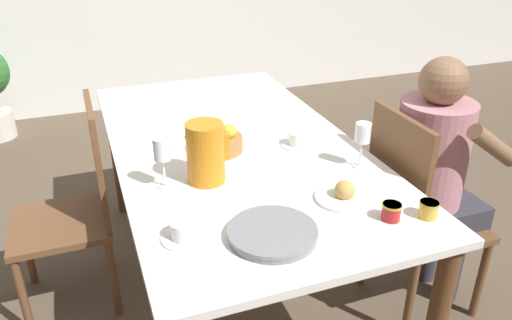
{
  "coord_description": "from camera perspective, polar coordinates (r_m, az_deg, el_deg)",
  "views": [
    {
      "loc": [
        -0.58,
        -1.87,
        1.66
      ],
      "look_at": [
        0.0,
        -0.28,
        0.81
      ],
      "focal_mm": 35.0,
      "sensor_mm": 36.0,
      "label": 1
    }
  ],
  "objects": [
    {
      "name": "teacup_near_person",
      "position": [
        1.54,
        -8.1,
        -8.05
      ],
      "size": [
        0.15,
        0.15,
        0.06
      ],
      "color": "white",
      "rests_on": "dining_table"
    },
    {
      "name": "bread_plate",
      "position": [
        1.75,
        10.07,
        -3.9
      ],
      "size": [
        0.2,
        0.2,
        0.07
      ],
      "color": "white",
      "rests_on": "dining_table"
    },
    {
      "name": "jam_jar_amber",
      "position": [
        1.72,
        19.13,
        -5.28
      ],
      "size": [
        0.06,
        0.06,
        0.06
      ],
      "color": "gold",
      "rests_on": "dining_table"
    },
    {
      "name": "chair_opposite",
      "position": [
        2.35,
        -19.84,
        -4.9
      ],
      "size": [
        0.42,
        0.42,
        0.96
      ],
      "rotation": [
        0.0,
        0.0,
        1.57
      ],
      "color": "brown",
      "rests_on": "ground_plane"
    },
    {
      "name": "fruit_bowl",
      "position": [
        2.07,
        -4.37,
        2.18
      ],
      "size": [
        0.2,
        0.2,
        0.12
      ],
      "color": "#9E6B3D",
      "rests_on": "dining_table"
    },
    {
      "name": "wine_glass_juice",
      "position": [
        1.94,
        12.09,
        2.76
      ],
      "size": [
        0.06,
        0.06,
        0.18
      ],
      "color": "white",
      "rests_on": "dining_table"
    },
    {
      "name": "teacup_across",
      "position": [
        2.12,
        4.94,
        2.31
      ],
      "size": [
        0.15,
        0.15,
        0.06
      ],
      "color": "white",
      "rests_on": "dining_table"
    },
    {
      "name": "red_pitcher",
      "position": [
        1.81,
        -5.79,
        0.86
      ],
      "size": [
        0.16,
        0.14,
        0.23
      ],
      "color": "orange",
      "rests_on": "dining_table"
    },
    {
      "name": "serving_tray",
      "position": [
        1.54,
        1.89,
        -8.36
      ],
      "size": [
        0.28,
        0.28,
        0.03
      ],
      "color": "gray",
      "rests_on": "dining_table"
    },
    {
      "name": "dining_table",
      "position": [
        2.19,
        -2.55,
        -0.23
      ],
      "size": [
        1.0,
        1.88,
        0.76
      ],
      "color": "white",
      "rests_on": "ground_plane"
    },
    {
      "name": "person_seated",
      "position": [
        2.24,
        19.81,
        -0.85
      ],
      "size": [
        0.39,
        0.41,
        1.17
      ],
      "rotation": [
        0.0,
        0.0,
        -1.57
      ],
      "color": "#33333D",
      "rests_on": "ground_plane"
    },
    {
      "name": "ground_plane",
      "position": [
        2.57,
        -2.24,
        -13.73
      ],
      "size": [
        20.0,
        20.0,
        0.0
      ],
      "primitive_type": "plane",
      "color": "brown"
    },
    {
      "name": "jam_jar_red",
      "position": [
        1.67,
        15.21,
        -5.63
      ],
      "size": [
        0.06,
        0.06,
        0.06
      ],
      "color": "#A81E1E",
      "rests_on": "dining_table"
    },
    {
      "name": "wine_glass_water",
      "position": [
        1.77,
        -10.7,
        0.96
      ],
      "size": [
        0.06,
        0.06,
        0.19
      ],
      "color": "white",
      "rests_on": "dining_table"
    },
    {
      "name": "chair_person_side",
      "position": [
        2.26,
        17.61,
        -5.84
      ],
      "size": [
        0.42,
        0.42,
        0.96
      ],
      "rotation": [
        0.0,
        0.0,
        -1.57
      ],
      "color": "brown",
      "rests_on": "ground_plane"
    }
  ]
}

